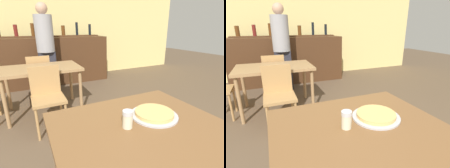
% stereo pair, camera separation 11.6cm
% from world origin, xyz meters
% --- Properties ---
extents(wall_back, '(8.00, 0.05, 2.80)m').
position_xyz_m(wall_back, '(0.00, 4.06, 1.40)').
color(wall_back, '#EAD684').
rests_on(wall_back, ground_plane).
extents(dining_table_near, '(1.06, 0.90, 0.73)m').
position_xyz_m(dining_table_near, '(0.00, 0.00, 0.66)').
color(dining_table_near, brown).
rests_on(dining_table_near, ground_plane).
extents(dining_table_far, '(1.15, 0.74, 0.74)m').
position_xyz_m(dining_table_far, '(-0.39, 2.03, 0.65)').
color(dining_table_far, '#A87F51').
rests_on(dining_table_far, ground_plane).
extents(bar_counter, '(2.60, 0.56, 1.09)m').
position_xyz_m(bar_counter, '(0.00, 3.56, 0.55)').
color(bar_counter, '#4C2D19').
rests_on(bar_counter, ground_plane).
extents(bar_back_shelf, '(2.39, 0.24, 0.33)m').
position_xyz_m(bar_back_shelf, '(-0.03, 3.70, 1.16)').
color(bar_back_shelf, '#4C2D19').
rests_on(bar_back_shelf, bar_counter).
extents(chair_far_side_front, '(0.40, 0.40, 0.84)m').
position_xyz_m(chair_far_side_front, '(-0.39, 1.49, 0.50)').
color(chair_far_side_front, tan).
rests_on(chair_far_side_front, ground_plane).
extents(chair_far_side_back, '(0.40, 0.40, 0.84)m').
position_xyz_m(chair_far_side_back, '(-0.39, 2.58, 0.50)').
color(chair_far_side_back, tan).
rests_on(chair_far_side_back, ground_plane).
extents(pizza_tray, '(0.32, 0.32, 0.04)m').
position_xyz_m(pizza_tray, '(0.15, 0.06, 0.75)').
color(pizza_tray, '#B7B7BC').
rests_on(pizza_tray, dining_table_near).
extents(cheese_shaker, '(0.07, 0.07, 0.11)m').
position_xyz_m(cheese_shaker, '(-0.09, 0.02, 0.79)').
color(cheese_shaker, beige).
rests_on(cheese_shaker, dining_table_near).
extents(person_standing, '(0.34, 0.34, 1.76)m').
position_xyz_m(person_standing, '(-0.18, 2.98, 0.96)').
color(person_standing, '#2D2D38').
rests_on(person_standing, ground_plane).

